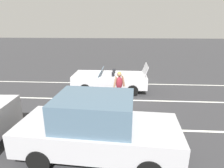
% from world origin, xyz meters
% --- Properties ---
extents(ground_plane, '(80.00, 80.00, 0.00)m').
position_xyz_m(ground_plane, '(0.00, 0.00, 0.00)').
color(ground_plane, '#333335').
extents(lot_line_near, '(18.00, 0.12, 0.01)m').
position_xyz_m(lot_line_near, '(0.00, -1.21, 0.00)').
color(lot_line_near, silver).
rests_on(lot_line_near, ground_plane).
extents(lot_line_mid, '(18.00, 0.12, 0.01)m').
position_xyz_m(lot_line_mid, '(0.00, 1.49, 0.00)').
color(lot_line_mid, silver).
rests_on(lot_line_mid, ground_plane).
extents(lot_line_far, '(18.00, 0.12, 0.01)m').
position_xyz_m(lot_line_far, '(0.00, 4.19, 0.00)').
color(lot_line_far, silver).
rests_on(lot_line_far, ground_plane).
extents(convertible_car, '(4.18, 1.89, 1.53)m').
position_xyz_m(convertible_car, '(0.20, -0.00, 0.59)').
color(convertible_car, silver).
rests_on(convertible_car, ground_plane).
extents(suitcase_large_black, '(0.36, 0.52, 0.74)m').
position_xyz_m(suitcase_large_black, '(0.51, 2.27, 0.37)').
color(suitcase_large_black, '#2D2319').
rests_on(suitcase_large_black, ground_plane).
extents(suitcase_medium_bright, '(0.27, 0.42, 0.95)m').
position_xyz_m(suitcase_medium_bright, '(0.13, 2.89, 0.31)').
color(suitcase_medium_bright, orange).
rests_on(suitcase_medium_bright, ground_plane).
extents(suitcase_small_carryon, '(0.38, 0.38, 0.50)m').
position_xyz_m(suitcase_small_carryon, '(-0.27, 1.47, 0.25)').
color(suitcase_small_carryon, black).
rests_on(suitcase_small_carryon, ground_plane).
extents(duffel_bag, '(0.49, 0.70, 0.34)m').
position_xyz_m(duffel_bag, '(-0.93, 2.94, 0.16)').
color(duffel_bag, red).
rests_on(duffel_bag, ground_plane).
extents(traveler_person, '(0.57, 0.37, 1.65)m').
position_xyz_m(traveler_person, '(-0.58, 2.17, 0.93)').
color(traveler_person, '#4C3F2D').
rests_on(traveler_person, ground_plane).
extents(parked_sedan_far, '(4.61, 2.09, 1.82)m').
position_xyz_m(parked_sedan_far, '(-0.04, 5.62, 0.89)').
color(parked_sedan_far, '#B2B2B7').
rests_on(parked_sedan_far, ground_plane).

